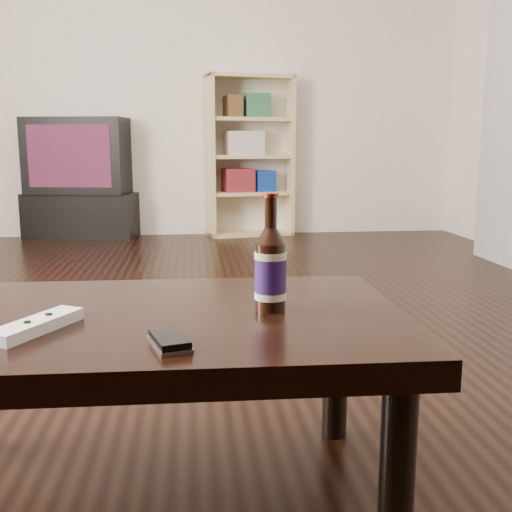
{
  "coord_description": "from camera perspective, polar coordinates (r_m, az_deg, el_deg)",
  "views": [
    {
      "loc": [
        0.25,
        -2.12,
        0.74
      ],
      "look_at": [
        0.38,
        -0.93,
        0.52
      ],
      "focal_mm": 42.0,
      "sensor_mm": 36.0,
      "label": 1
    }
  ],
  "objects": [
    {
      "name": "phone",
      "position": [
        1.04,
        -8.24,
        -8.01
      ],
      "size": [
        0.08,
        0.12,
        0.02
      ],
      "rotation": [
        0.0,
        0.0,
        0.29
      ],
      "color": "#A2A2A5",
      "rests_on": "coffee_table"
    },
    {
      "name": "wall_back",
      "position": [
        5.17,
        -9.32,
        17.02
      ],
      "size": [
        5.0,
        0.02,
        2.7
      ],
      "primitive_type": "cube",
      "color": "beige",
      "rests_on": "ground"
    },
    {
      "name": "coffee_table",
      "position": [
        1.26,
        -11.28,
        -7.8
      ],
      "size": [
        1.1,
        0.65,
        0.41
      ],
      "rotation": [
        0.0,
        0.0,
        -0.02
      ],
      "color": "black",
      "rests_on": "floor"
    },
    {
      "name": "floor",
      "position": [
        2.26,
        -12.39,
        -9.17
      ],
      "size": [
        5.0,
        6.0,
        0.01
      ],
      "primitive_type": "cube",
      "color": "black",
      "rests_on": "ground"
    },
    {
      "name": "remote",
      "position": [
        1.17,
        -20.18,
        -6.21
      ],
      "size": [
        0.14,
        0.2,
        0.02
      ],
      "rotation": [
        0.0,
        0.0,
        -0.51
      ],
      "color": "white",
      "rests_on": "coffee_table"
    },
    {
      "name": "bookshelf",
      "position": [
        5.09,
        -0.84,
        9.74
      ],
      "size": [
        0.75,
        0.45,
        1.31
      ],
      "rotation": [
        0.0,
        0.0,
        0.18
      ],
      "color": "#CEB878",
      "rests_on": "floor"
    },
    {
      "name": "tv",
      "position": [
        5.2,
        -16.33,
        9.16
      ],
      "size": [
        0.89,
        0.65,
        0.61
      ],
      "rotation": [
        0.0,
        0.0,
        -0.19
      ],
      "color": "black",
      "rests_on": "tv_stand"
    },
    {
      "name": "tv_stand",
      "position": [
        5.23,
        -16.06,
        3.84
      ],
      "size": [
        0.98,
        0.62,
        0.36
      ],
      "primitive_type": "cube",
      "rotation": [
        0.0,
        0.0,
        -0.19
      ],
      "color": "black",
      "rests_on": "floor"
    },
    {
      "name": "beer_bottle",
      "position": [
        1.23,
        1.39,
        -1.31
      ],
      "size": [
        0.08,
        0.08,
        0.24
      ],
      "rotation": [
        0.0,
        0.0,
        -0.29
      ],
      "color": "black",
      "rests_on": "coffee_table"
    }
  ]
}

